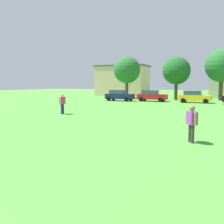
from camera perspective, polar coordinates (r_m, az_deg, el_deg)
The scene contains 10 objects.
ground_plane at distance 30.60m, azimuth 14.98°, elevation 1.32°, with size 160.00×160.00×0.00m, color #4C9338.
adult_bystander at distance 11.64m, azimuth 17.73°, elevation -1.87°, with size 0.56×0.68×1.67m.
bystander_near_trees at distance 22.10m, azimuth -11.27°, elevation 2.29°, with size 0.41×0.84×1.79m.
parked_car_navy_0 at distance 38.61m, azimuth 1.66°, elevation 3.83°, with size 4.30×2.02×1.68m.
parked_car_red_1 at distance 37.97m, azimuth 9.06°, elevation 3.71°, with size 4.30×2.02×1.68m.
parked_car_yellow_2 at distance 36.57m, azimuth 18.29°, elevation 3.36°, with size 4.30×2.02×1.68m.
tree_far_left at distance 46.06m, azimuth 3.41°, elevation 9.53°, with size 4.85×4.85×7.57m.
tree_left at distance 42.31m, azimuth 14.48°, elevation 9.06°, with size 4.47×4.47×6.96m.
tree_center_left at distance 43.48m, azimuth 23.77°, elevation 9.64°, with size 5.18×5.18×8.07m.
house_left at distance 56.38m, azimuth 2.43°, elevation 7.16°, with size 11.14×7.08×6.65m.
Camera 1 is at (5.29, -0.03, 2.61)m, focal length 40.10 mm.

